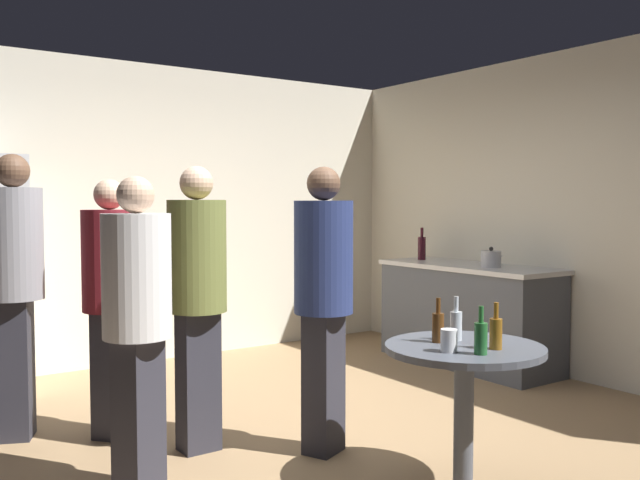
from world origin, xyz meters
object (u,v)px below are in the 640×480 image
Objects in this scene: wine_bottle_on_counter at (422,248)px; person_in_navy_shirt at (324,287)px; beer_bottle_clear at (456,324)px; person_in_gray_shirt at (15,272)px; foreground_table at (464,366)px; plastic_cup_white at (449,340)px; kettle at (491,259)px; person_in_maroon_shirt at (111,288)px; beer_bottle_green at (481,337)px; person_in_olive_shirt at (197,285)px; beer_bottle_brown at (438,326)px; beer_bottle_amber at (496,332)px; person_in_white_shirt at (137,309)px.

wine_bottle_on_counter is 0.19× the size of person_in_navy_shirt.
beer_bottle_clear is 0.13× the size of person_in_gray_shirt.
plastic_cup_white reaches higher than foreground_table.
kettle is 0.15× the size of person_in_maroon_shirt.
plastic_cup_white is at bearing -142.58° from beer_bottle_clear.
person_in_olive_shirt reaches higher than beer_bottle_green.
person_in_maroon_shirt reaches higher than beer_bottle_brown.
person_in_olive_shirt is at bearing -7.51° from person_in_maroon_shirt.
person_in_olive_shirt is at bearing -21.75° from person_in_gray_shirt.
person_in_olive_shirt is (-0.92, 1.42, 0.15)m from beer_bottle_amber.
beer_bottle_brown is 1.41m from person_in_olive_shirt.
foreground_table is (-2.03, -2.47, -0.39)m from wine_bottle_on_counter.
beer_bottle_green is (-2.07, -1.75, -0.15)m from kettle.
plastic_cup_white is at bearing 21.81° from person_in_white_shirt.
foreground_table is at bearing 33.53° from person_in_olive_shirt.
person_in_maroon_shirt is at bearing -8.58° from person_in_gray_shirt.
person_in_gray_shirt is 1.05× the size of person_in_olive_shirt.
kettle is at bearing 37.04° from beer_bottle_clear.
beer_bottle_green is (-0.15, -0.04, 0.00)m from beer_bottle_amber.
beer_bottle_brown is 0.14× the size of person_in_olive_shirt.
beer_bottle_brown is 0.13× the size of person_in_gray_shirt.
person_in_gray_shirt reaches higher than kettle.
wine_bottle_on_counter reaches higher than beer_bottle_clear.
plastic_cup_white is (-0.08, 0.12, -0.03)m from beer_bottle_green.
plastic_cup_white is at bearing -159.66° from foreground_table.
foreground_table is at bearing -4.71° from person_in_navy_shirt.
beer_bottle_clear reaches higher than plastic_cup_white.
wine_bottle_on_counter is at bearing 86.74° from kettle.
person_in_white_shirt is at bearing -155.25° from wine_bottle_on_counter.
beer_bottle_green is 0.13× the size of person_in_gray_shirt.
beer_bottle_amber is at bearing 24.44° from person_in_white_shirt.
beer_bottle_clear is 0.29m from plastic_cup_white.
person_in_maroon_shirt reaches higher than beer_bottle_clear.
plastic_cup_white is 1.54m from person_in_white_shirt.
person_in_olive_shirt reaches higher than person_in_navy_shirt.
beer_bottle_amber and beer_bottle_clear have the same top height.
person_in_gray_shirt is at bearing 125.02° from plastic_cup_white.
person_in_olive_shirt is (-0.58, 0.45, 0.00)m from person_in_navy_shirt.
person_in_gray_shirt reaches higher than person_in_maroon_shirt.
person_in_gray_shirt is at bearing -174.32° from wine_bottle_on_counter.
beer_bottle_amber is at bearing -89.50° from beer_bottle_clear.
beer_bottle_clear is 1.63m from person_in_white_shirt.
beer_bottle_green is (-0.03, -0.32, 0.00)m from beer_bottle_brown.
beer_bottle_brown is 1.52m from person_in_white_shirt.
person_in_gray_shirt reaches higher than plastic_cup_white.
person_in_navy_shirt is 1.04× the size of person_in_maroon_shirt.
wine_bottle_on_counter reaches higher than plastic_cup_white.
person_in_olive_shirt is (-0.69, 1.34, 0.18)m from plastic_cup_white.
person_in_olive_shirt reaches higher than foreground_table.
person_in_gray_shirt is (-1.75, 2.25, 0.21)m from beer_bottle_amber.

